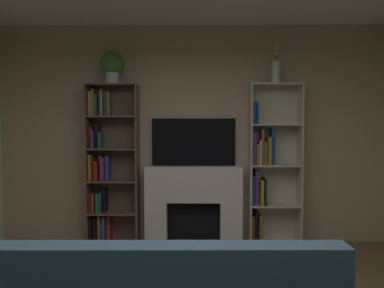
{
  "coord_description": "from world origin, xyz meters",
  "views": [
    {
      "loc": [
        0.05,
        -2.25,
        1.51
      ],
      "look_at": [
        0.0,
        1.06,
        1.36
      ],
      "focal_mm": 35.15,
      "sensor_mm": 36.0,
      "label": 1
    }
  ],
  "objects": [
    {
      "name": "potted_plant",
      "position": [
        -1.03,
        2.5,
        2.28
      ],
      "size": [
        0.29,
        0.29,
        0.4
      ],
      "color": "silver",
      "rests_on": "bookshelf_left"
    },
    {
      "name": "tv",
      "position": [
        0.0,
        2.62,
        1.31
      ],
      "size": [
        1.08,
        0.06,
        0.61
      ],
      "primitive_type": "cube",
      "color": "black",
      "rests_on": "fireplace"
    },
    {
      "name": "vase_with_flowers",
      "position": [
        1.03,
        2.5,
        2.23
      ],
      "size": [
        0.12,
        0.12,
        0.48
      ],
      "color": "silver",
      "rests_on": "bookshelf_right"
    },
    {
      "name": "wall_back_accent",
      "position": [
        0.0,
        2.68,
        1.41
      ],
      "size": [
        5.19,
        0.06,
        2.82
      ],
      "primitive_type": "cube",
      "color": "tan",
      "rests_on": "ground_plane"
    },
    {
      "name": "bookshelf_left",
      "position": [
        -1.1,
        2.55,
        1.0
      ],
      "size": [
        0.65,
        0.29,
        2.05
      ],
      "color": "brown",
      "rests_on": "ground_plane"
    },
    {
      "name": "bookshelf_right",
      "position": [
        0.95,
        2.54,
        1.0
      ],
      "size": [
        0.65,
        0.29,
        2.05
      ],
      "color": "beige",
      "rests_on": "ground_plane"
    },
    {
      "name": "fireplace",
      "position": [
        0.0,
        2.52,
        0.54
      ],
      "size": [
        1.33,
        0.55,
        1.01
      ],
      "color": "white",
      "rests_on": "ground_plane"
    }
  ]
}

